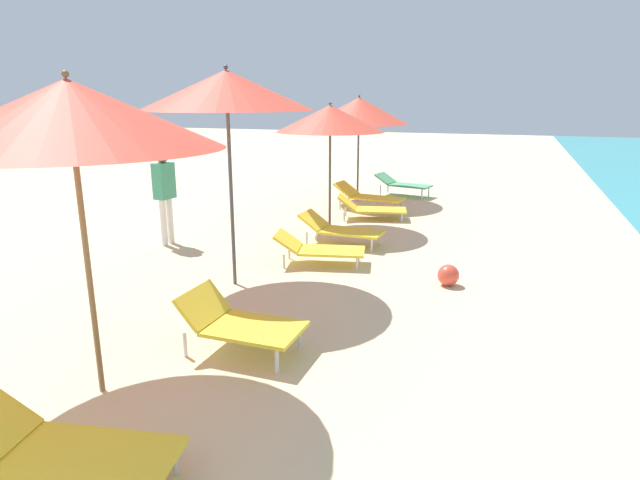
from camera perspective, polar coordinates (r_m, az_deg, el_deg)
The scene contains 13 objects.
umbrella_second at distance 4.73m, azimuth -25.18°, elevation 12.04°, with size 2.41×2.41×2.76m.
lounger_second_shoreside at distance 5.58m, azimuth -8.63°, elevation -8.70°, with size 1.22×0.68×0.63m.
lounger_second_inland at distance 4.17m, azimuth -26.31°, elevation -19.60°, with size 1.63×0.92×0.56m.
umbrella_third at distance 7.24m, azimuth -9.95°, elevation 15.48°, with size 2.27×2.27×2.96m.
lounger_third_shoreside at distance 8.37m, azimuth -0.15°, elevation -0.89°, with size 1.50×0.89×0.51m.
umbrella_fourth at distance 10.53m, azimuth 1.09°, elevation 12.85°, with size 2.12×2.12×2.48m.
lounger_fourth_shoreside at distance 11.59m, azimuth 5.43°, elevation 3.45°, with size 1.58×0.94×0.52m.
lounger_fourth_inland at distance 9.47m, azimuth 2.20°, elevation 1.21°, with size 1.50×0.65×0.56m.
umbrella_farthest at distance 13.54m, azimuth 4.19°, elevation 13.61°, with size 2.46×2.46×2.62m.
lounger_farthest_shoreside at distance 14.47m, azimuth 8.84°, elevation 5.97°, with size 1.56×0.88×0.57m.
lounger_farthest_inland at distance 12.51m, azimuth 5.17°, elevation 4.74°, with size 1.68×0.82×0.61m.
person_walking_near at distance 9.76m, azimuth -16.31°, elevation 5.40°, with size 0.26×0.38×1.69m.
beach_ball at distance 7.69m, azimuth 13.56°, elevation -3.68°, with size 0.30×0.30×0.30m, color #E54C38.
Camera 1 is at (3.19, -0.19, 2.56)m, focal length 29.92 mm.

